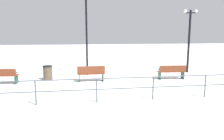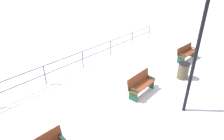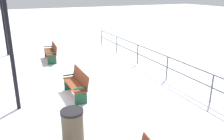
# 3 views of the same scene
# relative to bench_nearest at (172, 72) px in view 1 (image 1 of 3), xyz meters

# --- Properties ---
(ground_plane) EXTENTS (80.00, 80.00, 0.00)m
(ground_plane) POSITION_rel_bench_nearest_xyz_m (0.11, 4.76, -0.46)
(ground_plane) COLOR white
(ground_plane) RESTS_ON ground
(bench_nearest) EXTENTS (0.64, 1.65, 0.85)m
(bench_nearest) POSITION_rel_bench_nearest_xyz_m (0.00, 0.00, 0.00)
(bench_nearest) COLOR brown
(bench_nearest) RESTS_ON ground
(bench_second) EXTENTS (0.50, 1.54, 0.91)m
(bench_second) POSITION_rel_bench_nearest_xyz_m (0.09, 4.76, 0.02)
(bench_second) COLOR brown
(bench_second) RESTS_ON ground
(bench_third) EXTENTS (0.69, 1.72, 0.86)m
(bench_third) POSITION_rel_bench_nearest_xyz_m (0.19, 9.54, 0.01)
(bench_third) COLOR brown
(bench_third) RESTS_ON ground
(lamppost_near) EXTENTS (0.23, 0.98, 4.29)m
(lamppost_near) POSITION_rel_bench_nearest_xyz_m (2.00, -2.05, 2.23)
(lamppost_near) COLOR black
(lamppost_near) RESTS_ON ground
(lamppost_middle) EXTENTS (0.24, 1.03, 5.06)m
(lamppost_middle) POSITION_rel_bench_nearest_xyz_m (2.00, 4.89, 2.84)
(lamppost_middle) COLOR black
(lamppost_middle) RESTS_ON ground
(waterfront_railing) EXTENTS (0.05, 13.94, 0.98)m
(waterfront_railing) POSITION_rel_bench_nearest_xyz_m (-3.69, 4.76, 0.21)
(waterfront_railing) COLOR #4C5156
(waterfront_railing) RESTS_ON ground
(trash_bin) EXTENTS (0.55, 0.55, 0.84)m
(trash_bin) POSITION_rel_bench_nearest_xyz_m (0.94, 7.24, -0.04)
(trash_bin) COLOR brown
(trash_bin) RESTS_ON ground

